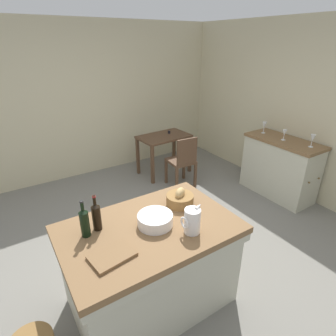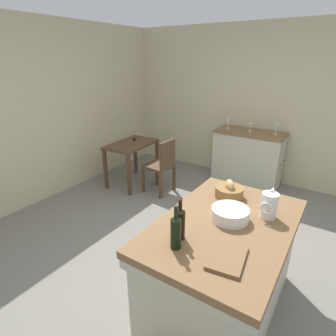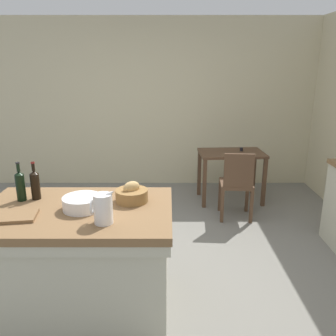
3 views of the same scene
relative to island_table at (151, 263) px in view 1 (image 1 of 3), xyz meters
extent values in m
plane|color=slate|center=(0.44, 0.55, -0.47)|extent=(6.76, 6.76, 0.00)
cube|color=beige|center=(0.44, 3.15, 0.83)|extent=(5.32, 0.12, 2.60)
cube|color=beige|center=(3.04, 0.55, 0.83)|extent=(0.12, 5.20, 2.60)
cube|color=brown|center=(0.00, 0.00, 0.37)|extent=(1.45, 0.95, 0.06)
cube|color=#BCBAA3|center=(0.00, 0.00, 0.30)|extent=(1.43, 0.93, 0.08)
cube|color=#BCBAA3|center=(0.00, 0.00, -0.06)|extent=(1.37, 0.87, 0.81)
cube|color=brown|center=(2.70, 0.68, 0.43)|extent=(0.52, 1.13, 0.04)
cube|color=#BCBAA3|center=(2.70, 0.68, -0.03)|extent=(0.49, 1.10, 0.88)
sphere|color=brown|center=(2.58, 0.12, 0.01)|extent=(0.03, 0.03, 0.03)
sphere|color=brown|center=(2.82, 0.12, 0.01)|extent=(0.03, 0.03, 0.03)
cube|color=#513826|center=(1.59, 2.33, 0.24)|extent=(0.93, 0.61, 0.04)
cube|color=#513826|center=(1.19, 2.06, -0.12)|extent=(0.05, 0.05, 0.69)
cube|color=#513826|center=(2.02, 2.11, -0.12)|extent=(0.05, 0.05, 0.69)
cube|color=#513826|center=(1.17, 2.55, -0.12)|extent=(0.05, 0.05, 0.69)
cube|color=#513826|center=(1.99, 2.60, -0.12)|extent=(0.05, 0.05, 0.69)
cylinder|color=black|center=(1.74, 2.39, 0.28)|extent=(0.04, 0.04, 0.05)
cube|color=#513826|center=(1.56, 1.75, -0.02)|extent=(0.42, 0.42, 0.04)
cube|color=#513826|center=(1.55, 1.57, 0.21)|extent=(0.36, 0.05, 0.42)
cube|color=#513826|center=(1.75, 1.92, -0.25)|extent=(0.04, 0.04, 0.43)
cube|color=#513826|center=(1.40, 1.95, -0.25)|extent=(0.04, 0.04, 0.43)
cube|color=#513826|center=(1.73, 1.56, -0.25)|extent=(0.04, 0.04, 0.43)
cube|color=#513826|center=(1.37, 1.59, -0.25)|extent=(0.04, 0.04, 0.43)
cylinder|color=white|center=(0.26, -0.25, 0.50)|extent=(0.13, 0.13, 0.21)
cone|color=white|center=(0.31, -0.25, 0.62)|extent=(0.07, 0.04, 0.06)
torus|color=white|center=(0.18, -0.25, 0.51)|extent=(0.02, 0.10, 0.10)
cylinder|color=white|center=(0.05, -0.01, 0.45)|extent=(0.29, 0.29, 0.10)
cylinder|color=olive|center=(0.41, 0.14, 0.45)|extent=(0.26, 0.26, 0.10)
ellipsoid|color=tan|center=(0.41, 0.14, 0.52)|extent=(0.16, 0.14, 0.10)
cube|color=brown|center=(-0.40, -0.17, 0.41)|extent=(0.33, 0.25, 0.02)
cylinder|color=black|center=(-0.37, 0.20, 0.50)|extent=(0.07, 0.07, 0.21)
cone|color=black|center=(-0.37, 0.20, 0.62)|extent=(0.07, 0.07, 0.02)
cylinder|color=black|center=(-0.37, 0.20, 0.67)|extent=(0.03, 0.03, 0.07)
cylinder|color=maroon|center=(-0.37, 0.20, 0.70)|extent=(0.03, 0.03, 0.01)
cylinder|color=black|center=(-0.47, 0.17, 0.51)|extent=(0.07, 0.07, 0.22)
cone|color=black|center=(-0.47, 0.17, 0.63)|extent=(0.07, 0.07, 0.03)
cylinder|color=black|center=(-0.47, 0.17, 0.68)|extent=(0.03, 0.03, 0.08)
cylinder|color=black|center=(-0.47, 0.17, 0.71)|extent=(0.03, 0.03, 0.01)
cylinder|color=white|center=(2.74, 0.30, 0.45)|extent=(0.06, 0.06, 0.00)
cylinder|color=white|center=(2.74, 0.30, 0.49)|extent=(0.01, 0.01, 0.07)
cone|color=white|center=(2.74, 0.30, 0.58)|extent=(0.07, 0.07, 0.10)
cylinder|color=white|center=(2.67, 0.69, 0.45)|extent=(0.06, 0.06, 0.00)
cylinder|color=white|center=(2.67, 0.69, 0.49)|extent=(0.01, 0.01, 0.06)
cone|color=white|center=(2.67, 0.69, 0.56)|extent=(0.07, 0.07, 0.09)
cylinder|color=white|center=(2.69, 1.08, 0.45)|extent=(0.06, 0.06, 0.00)
cylinder|color=white|center=(2.69, 1.08, 0.49)|extent=(0.01, 0.01, 0.07)
cone|color=white|center=(2.69, 1.08, 0.58)|extent=(0.07, 0.07, 0.11)
camera|label=1|loc=(-0.87, -1.64, 1.80)|focal=29.31mm
camera|label=2|loc=(-1.77, -0.63, 1.58)|focal=29.42mm
camera|label=3|loc=(0.70, -2.44, 1.45)|focal=37.30mm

